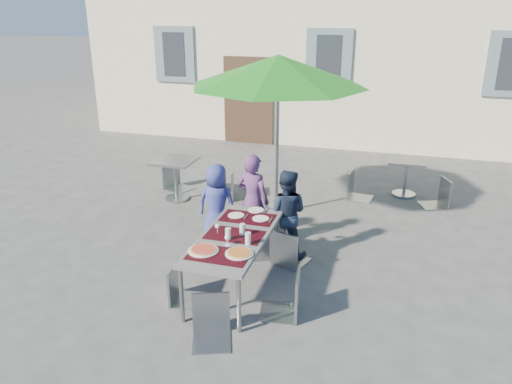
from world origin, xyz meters
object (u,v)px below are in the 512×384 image
(patio_umbrella, at_px, (278,72))
(chair_2, at_px, (288,227))
(cafe_table_0, at_px, (175,172))
(cafe_table_1, at_px, (406,171))
(chair_1, at_px, (269,219))
(bg_chair_l_1, at_px, (357,169))
(child_2, at_px, (286,214))
(chair_3, at_px, (180,263))
(chair_5, at_px, (210,293))
(dining_table, at_px, (234,239))
(child_1, at_px, (253,201))
(bg_chair_r_1, at_px, (442,176))
(bg_chair_l_0, at_px, (174,158))
(child_0, at_px, (217,204))
(chair_4, at_px, (289,270))
(pizza_near_right, at_px, (239,253))
(pizza_near_left, at_px, (203,250))
(chair_0, at_px, (234,216))
(bg_chair_r_0, at_px, (227,167))

(patio_umbrella, bearing_deg, chair_2, -70.94)
(cafe_table_0, bearing_deg, cafe_table_1, 19.59)
(chair_1, height_order, chair_2, chair_1)
(chair_1, height_order, patio_umbrella, patio_umbrella)
(bg_chair_l_1, bearing_deg, child_2, -106.01)
(chair_3, xyz_separation_m, chair_5, (0.61, -0.56, 0.03))
(dining_table, bearing_deg, child_1, 96.46)
(bg_chair_r_1, bearing_deg, bg_chair_l_0, -174.28)
(child_0, distance_m, chair_4, 2.18)
(child_2, xyz_separation_m, bg_chair_r_1, (2.23, 2.61, -0.08))
(chair_4, bearing_deg, chair_5, -137.29)
(pizza_near_right, bearing_deg, pizza_near_left, -173.81)
(child_0, xyz_separation_m, chair_0, (0.33, -0.17, -0.09))
(child_0, xyz_separation_m, chair_3, (0.16, -1.69, -0.09))
(chair_1, bearing_deg, bg_chair_r_1, 48.68)
(dining_table, xyz_separation_m, patio_umbrella, (-0.10, 2.53, 1.73))
(dining_table, relative_size, bg_chair_r_1, 1.93)
(dining_table, xyz_separation_m, chair_2, (0.50, 0.78, -0.11))
(pizza_near_left, bearing_deg, dining_table, 68.33)
(pizza_near_left, bearing_deg, bg_chair_l_0, 119.98)
(child_1, height_order, bg_chair_l_1, child_1)
(cafe_table_0, distance_m, bg_chair_l_0, 0.64)
(child_0, height_order, chair_1, child_0)
(chair_5, bearing_deg, child_2, 81.15)
(child_1, distance_m, cafe_table_0, 2.34)
(pizza_near_left, distance_m, bg_chair_l_0, 4.28)
(bg_chair_l_0, relative_size, bg_chair_r_0, 0.98)
(bg_chair_l_1, bearing_deg, bg_chair_r_1, 0.92)
(chair_3, distance_m, patio_umbrella, 3.57)
(bg_chair_l_0, bearing_deg, chair_2, -40.26)
(chair_4, distance_m, bg_chair_l_1, 4.05)
(child_2, relative_size, chair_1, 1.27)
(child_0, bearing_deg, patio_umbrella, -114.28)
(chair_2, bearing_deg, pizza_near_right, -102.82)
(child_1, bearing_deg, pizza_near_right, 114.47)
(pizza_near_right, bearing_deg, child_0, 118.40)
(pizza_near_right, height_order, bg_chair_l_1, bg_chair_l_1)
(cafe_table_0, xyz_separation_m, bg_chair_r_0, (0.88, 0.34, 0.08))
(pizza_near_right, height_order, child_2, child_2)
(child_0, xyz_separation_m, chair_5, (0.77, -2.25, -0.06))
(pizza_near_left, bearing_deg, cafe_table_1, 64.07)
(dining_table, relative_size, child_0, 1.51)
(child_2, bearing_deg, chair_0, -1.77)
(chair_1, xyz_separation_m, patio_umbrella, (-0.30, 1.61, 1.83))
(chair_5, bearing_deg, cafe_table_1, 69.06)
(chair_4, height_order, bg_chair_r_0, bg_chair_r_0)
(chair_4, height_order, cafe_table_0, chair_4)
(dining_table, relative_size, pizza_near_left, 5.21)
(chair_0, xyz_separation_m, cafe_table_0, (-1.68, 1.56, 0.03))
(child_1, bearing_deg, bg_chair_l_0, -28.67)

